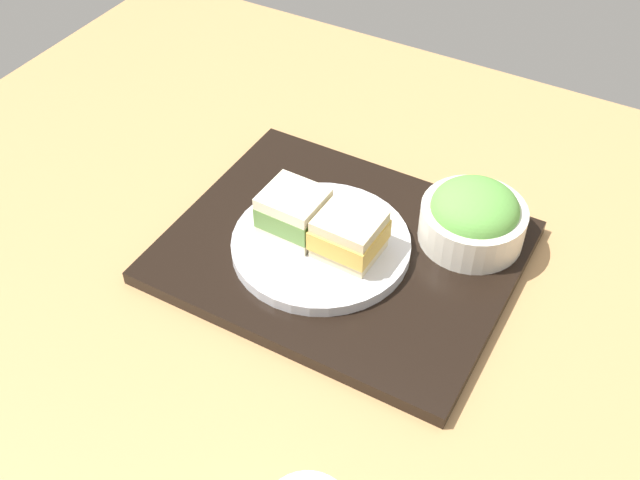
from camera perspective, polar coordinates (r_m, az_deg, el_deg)
ground_plane at (r=89.92cm, az=4.22°, el=-3.75°), size 140.00×100.00×3.00cm
serving_tray at (r=90.76cm, az=1.60°, el=-0.89°), size 39.41×31.90×1.72cm
sandwich_plate at (r=89.51cm, az=0.15°, el=-0.25°), size 20.88×20.88×1.41cm
sandwich_near at (r=85.95cm, az=2.21°, el=0.46°), size 7.35×6.99×5.19cm
sandwich_far at (r=88.54cm, az=-1.85°, el=2.19°), size 7.10×6.58×5.54cm
salad_bowl at (r=90.67cm, az=11.31°, el=1.70°), size 12.33×12.33×7.44cm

